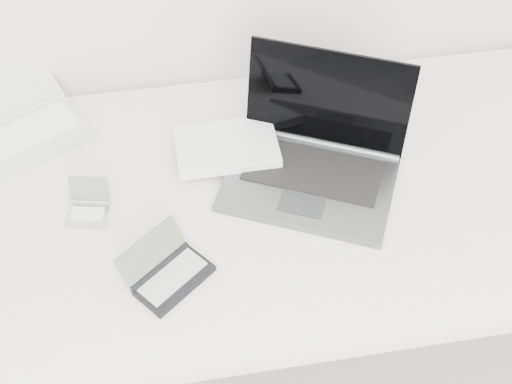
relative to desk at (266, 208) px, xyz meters
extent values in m
cube|color=white|center=(0.00, 0.00, 0.03)|extent=(1.60, 0.80, 0.03)
cylinder|color=silver|center=(0.75, 0.35, -0.33)|extent=(0.04, 0.04, 0.70)
cube|color=slate|center=(0.10, 0.00, 0.06)|extent=(0.44, 0.38, 0.02)
cube|color=black|center=(0.11, 0.04, 0.07)|extent=(0.33, 0.25, 0.00)
cube|color=black|center=(0.16, 0.14, 0.18)|extent=(0.35, 0.21, 0.23)
cylinder|color=slate|center=(0.15, 0.12, 0.07)|extent=(0.33, 0.18, 0.02)
cube|color=#343638|center=(0.07, -0.05, 0.07)|extent=(0.11, 0.10, 0.00)
cube|color=white|center=(-0.07, 0.13, 0.08)|extent=(0.23, 0.15, 0.02)
cube|color=white|center=(-0.07, 0.13, 0.09)|extent=(0.23, 0.15, 0.00)
cube|color=silver|center=(-0.51, 0.26, 0.06)|extent=(0.30, 0.26, 0.02)
cube|color=white|center=(-0.52, 0.27, 0.07)|extent=(0.24, 0.19, 0.00)
cube|color=silver|center=(-0.58, 0.40, 0.09)|extent=(0.29, 0.24, 0.07)
cylinder|color=silver|center=(-0.55, 0.33, 0.06)|extent=(0.23, 0.13, 0.02)
cube|color=silver|center=(-0.39, 0.00, 0.05)|extent=(0.10, 0.08, 0.01)
cube|color=silver|center=(-0.39, 0.00, 0.06)|extent=(0.07, 0.05, 0.00)
cube|color=gray|center=(-0.38, 0.04, 0.09)|extent=(0.09, 0.04, 0.06)
cylinder|color=silver|center=(-0.38, 0.03, 0.06)|extent=(0.08, 0.03, 0.01)
cube|color=black|center=(-0.22, -0.20, 0.05)|extent=(0.17, 0.16, 0.01)
cube|color=#9E9E9E|center=(-0.22, -0.19, 0.06)|extent=(0.14, 0.13, 0.00)
cube|color=#646E5B|center=(-0.26, -0.15, 0.09)|extent=(0.15, 0.13, 0.06)
cylinder|color=black|center=(-0.24, -0.16, 0.06)|extent=(0.13, 0.11, 0.02)
camera|label=1|loc=(-0.19, -1.01, 1.23)|focal=50.00mm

